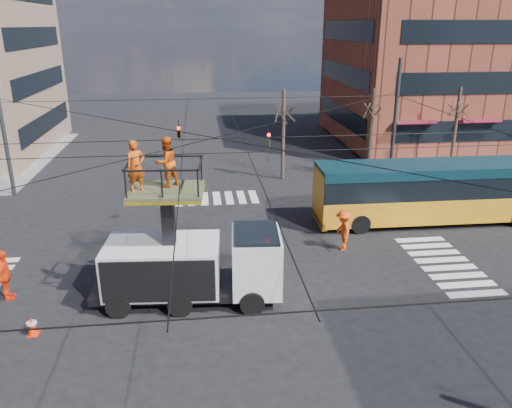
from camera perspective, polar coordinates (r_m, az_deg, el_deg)
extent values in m
plane|color=black|center=(21.16, -4.33, -8.26)|extent=(120.00, 120.00, 0.00)
cube|color=slate|center=(46.23, 21.45, 6.14)|extent=(18.00, 18.00, 0.12)
cube|color=black|center=(45.07, -22.85, 8.60)|extent=(0.12, 13.60, 1.50)
cube|color=black|center=(44.63, -23.43, 12.78)|extent=(0.12, 13.60, 1.50)
cube|color=black|center=(44.43, -24.04, 17.02)|extent=(0.12, 13.60, 1.50)
cube|color=brown|center=(48.37, 21.94, 15.00)|extent=(20.00, 16.00, 14.00)
cube|color=black|center=(42.06, 26.18, 7.57)|extent=(17.00, 0.12, 1.58)
cube|color=black|center=(45.11, 9.75, 10.01)|extent=(0.12, 13.60, 1.58)
cube|color=black|center=(41.57, 26.92, 12.27)|extent=(17.00, 0.12, 1.57)
cube|color=black|center=(44.66, 10.02, 14.44)|extent=(0.12, 13.60, 1.57)
cube|color=black|center=(44.49, 10.30, 18.92)|extent=(0.12, 13.60, 1.57)
cylinder|color=#2D2D30|center=(33.68, 15.57, 8.97)|extent=(0.24, 0.24, 8.00)
cylinder|color=#2D2D30|center=(33.24, -26.88, 7.42)|extent=(0.24, 0.24, 8.00)
cylinder|color=black|center=(30.96, -5.66, 11.88)|extent=(24.00, 0.03, 0.03)
cylinder|color=black|center=(7.93, -1.30, -12.61)|extent=(24.00, 0.03, 0.03)
cylinder|color=black|center=(22.92, 27.02, 7.01)|extent=(0.03, 24.00, 0.03)
cylinder|color=black|center=(19.10, -4.79, 7.55)|extent=(24.02, 24.02, 0.03)
cylinder|color=black|center=(19.10, -4.79, 7.55)|extent=(24.02, 24.02, 0.03)
cylinder|color=black|center=(18.00, -4.62, 5.81)|extent=(24.00, 0.03, 0.03)
cylinder|color=black|center=(20.34, -4.90, 7.43)|extent=(24.00, 0.03, 0.03)
cylinder|color=black|center=(19.19, -8.36, 6.24)|extent=(0.03, 24.00, 0.03)
cylinder|color=black|center=(19.27, -1.17, 6.50)|extent=(0.03, 24.00, 0.03)
imported|color=black|center=(22.41, 1.42, 7.35)|extent=(0.16, 0.20, 1.00)
imported|color=black|center=(24.12, -8.82, 8.63)|extent=(0.26, 1.24, 0.50)
cylinder|color=#382B21|center=(33.38, 3.12, 7.81)|extent=(0.24, 0.24, 6.00)
cylinder|color=#382B21|center=(34.89, 12.98, 7.87)|extent=(0.24, 0.24, 6.00)
cylinder|color=#382B21|center=(37.32, 21.78, 7.72)|extent=(0.24, 0.24, 6.00)
cube|color=black|center=(19.43, -7.74, -9.27)|extent=(7.15, 2.72, 0.30)
cube|color=silver|center=(18.89, 0.05, -6.55)|extent=(1.97, 2.53, 2.20)
cube|color=black|center=(18.55, 0.05, -4.33)|extent=(1.77, 2.41, 0.80)
cube|color=silver|center=(19.12, -10.57, -6.90)|extent=(4.38, 2.81, 1.80)
cylinder|color=black|center=(18.41, -0.43, -11.22)|extent=(0.92, 0.42, 0.90)
cylinder|color=black|center=(20.41, -0.66, -7.89)|extent=(0.92, 0.42, 0.90)
cylinder|color=black|center=(18.52, -8.66, -11.27)|extent=(0.92, 0.42, 0.90)
cylinder|color=black|center=(20.51, -8.01, -7.96)|extent=(0.92, 0.42, 0.90)
cylinder|color=black|center=(18.89, -15.43, -11.15)|extent=(0.92, 0.42, 0.90)
cylinder|color=black|center=(20.84, -14.10, -7.91)|extent=(0.92, 0.42, 0.90)
cube|color=black|center=(18.48, -9.93, -2.88)|extent=(0.48, 0.48, 3.00)
cube|color=#434328|center=(17.96, -10.21, 1.54)|extent=(2.75, 2.29, 0.12)
cube|color=yellow|center=(18.00, -10.18, 1.18)|extent=(2.75, 2.29, 0.12)
imported|color=#DB500D|center=(17.65, -13.57, 4.23)|extent=(0.78, 0.66, 1.80)
imported|color=#DB500D|center=(17.98, -10.22, 4.75)|extent=(1.11, 1.08, 1.80)
cube|color=orange|center=(28.16, 20.09, -0.04)|extent=(13.07, 2.74, 1.30)
cube|color=black|center=(27.79, 20.37, 2.29)|extent=(13.07, 2.69, 1.10)
cube|color=#0A2630|center=(27.58, 20.57, 3.87)|extent=(13.07, 2.74, 0.50)
cube|color=orange|center=(25.79, 7.32, 0.80)|extent=(0.28, 2.47, 2.80)
cube|color=black|center=(26.18, 7.10, -1.58)|extent=(0.18, 2.60, 0.30)
cube|color=gold|center=(25.44, 7.66, 3.47)|extent=(0.12, 1.60, 0.35)
cylinder|color=black|center=(25.60, 11.86, -2.25)|extent=(1.00, 0.31, 1.00)
cylinder|color=black|center=(27.70, 10.41, -0.43)|extent=(1.00, 0.31, 1.00)
cylinder|color=black|center=(31.14, 25.56, 0.18)|extent=(1.00, 0.31, 1.00)
cone|color=#FF260A|center=(18.94, -24.24, -12.56)|extent=(0.36, 0.36, 0.70)
imported|color=#FF3E10|center=(21.27, -26.79, -7.29)|extent=(0.65, 1.25, 2.03)
imported|color=#F1460F|center=(23.44, 9.90, -2.98)|extent=(0.76, 1.28, 1.94)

